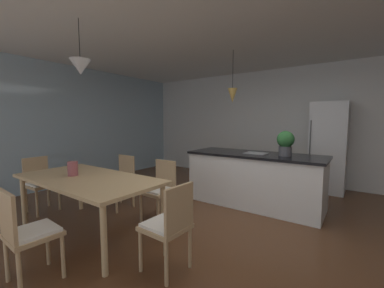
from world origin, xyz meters
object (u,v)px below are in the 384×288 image
(refrigerator, at_px, (328,147))
(chair_window_end, at_px, (40,182))
(potted_plant_on_island, at_px, (285,142))
(chair_kitchen_end, at_px, (169,224))
(chair_far_left, at_px, (121,179))
(dining_table, at_px, (88,182))
(vase_on_dining_table, at_px, (73,169))
(chair_far_right, at_px, (160,188))
(kitchen_island, at_px, (254,178))
(chair_near_right, at_px, (27,232))

(refrigerator, bearing_deg, chair_window_end, -132.78)
(potted_plant_on_island, bearing_deg, chair_kitchen_end, -101.73)
(chair_kitchen_end, height_order, chair_far_left, same)
(chair_window_end, distance_m, refrigerator, 5.38)
(dining_table, height_order, vase_on_dining_table, vase_on_dining_table)
(dining_table, bearing_deg, chair_far_right, 62.34)
(chair_window_end, bearing_deg, dining_table, 0.13)
(chair_far_left, height_order, chair_window_end, same)
(dining_table, relative_size, chair_far_left, 2.29)
(kitchen_island, bearing_deg, vase_on_dining_table, -124.17)
(chair_kitchen_end, xyz_separation_m, chair_far_right, (-0.92, 0.86, 0.00))
(chair_far_left, height_order, vase_on_dining_table, vase_on_dining_table)
(chair_far_right, bearing_deg, chair_near_right, -90.08)
(chair_far_left, bearing_deg, chair_kitchen_end, -25.27)
(dining_table, height_order, potted_plant_on_island, potted_plant_on_island)
(dining_table, distance_m, chair_kitchen_end, 1.38)
(refrigerator, bearing_deg, kitchen_island, -119.47)
(kitchen_island, bearing_deg, potted_plant_on_island, 0.00)
(chair_window_end, xyz_separation_m, kitchen_island, (2.71, 2.28, -0.01))
(dining_table, relative_size, kitchen_island, 0.88)
(chair_near_right, distance_m, chair_window_end, 2.00)
(chair_kitchen_end, bearing_deg, vase_on_dining_table, -178.04)
(dining_table, relative_size, potted_plant_on_island, 5.01)
(chair_kitchen_end, bearing_deg, kitchen_island, 90.63)
(chair_far_left, bearing_deg, chair_near_right, -62.40)
(dining_table, height_order, chair_far_left, chair_far_left)
(dining_table, bearing_deg, chair_far_left, 117.66)
(chair_near_right, bearing_deg, refrigerator, 69.08)
(chair_near_right, bearing_deg, kitchen_island, 74.06)
(chair_kitchen_end, relative_size, refrigerator, 0.47)
(chair_far_right, distance_m, potted_plant_on_island, 2.09)
(chair_window_end, xyz_separation_m, refrigerator, (3.64, 3.94, 0.44))
(chair_near_right, bearing_deg, chair_far_left, 117.60)
(chair_far_right, height_order, kitchen_island, kitchen_island)
(kitchen_island, distance_m, potted_plant_on_island, 0.83)
(chair_kitchen_end, height_order, vase_on_dining_table, vase_on_dining_table)
(chair_far_right, relative_size, refrigerator, 0.47)
(chair_far_right, distance_m, refrigerator, 3.61)
(chair_near_right, height_order, kitchen_island, kitchen_island)
(dining_table, distance_m, refrigerator, 4.55)
(chair_kitchen_end, xyz_separation_m, chair_window_end, (-2.73, -0.00, 0.00))
(potted_plant_on_island, bearing_deg, chair_far_right, -134.35)
(chair_window_end, height_order, chair_far_right, same)
(chair_kitchen_end, distance_m, chair_far_right, 1.26)
(chair_kitchen_end, distance_m, chair_window_end, 2.73)
(chair_far_left, distance_m, chair_far_right, 0.90)
(dining_table, height_order, chair_kitchen_end, chair_kitchen_end)
(chair_far_right, height_order, vase_on_dining_table, vase_on_dining_table)
(chair_kitchen_end, distance_m, chair_near_right, 1.26)
(chair_far_right, relative_size, kitchen_island, 0.39)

